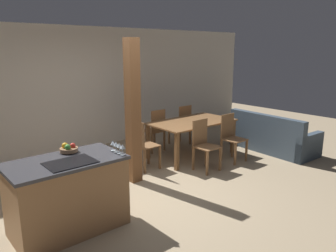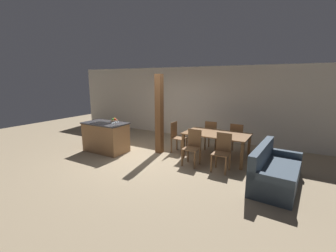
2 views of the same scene
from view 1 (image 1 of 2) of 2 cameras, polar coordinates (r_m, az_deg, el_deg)
ground_plane at (r=5.33m, az=-3.57°, el=-11.35°), size 16.00×16.00×0.00m
wall_back at (r=7.39m, az=-17.28°, el=5.96°), size 11.20×0.08×2.70m
kitchen_island at (r=4.31m, az=-17.07°, el=-11.41°), size 1.38×0.78×0.93m
fruit_bowl at (r=4.41m, az=-16.93°, el=-3.77°), size 0.23×0.23×0.12m
wine_glass_near at (r=4.11m, az=-7.91°, el=-3.65°), size 0.06×0.06×0.14m
wine_glass_middle at (r=4.17m, az=-8.49°, el=-3.40°), size 0.06×0.06×0.14m
wine_glass_far at (r=4.24m, az=-9.04°, el=-3.17°), size 0.06×0.06×0.14m
wine_glass_end at (r=4.30m, az=-9.58°, el=-2.94°), size 0.06×0.06×0.14m
dining_table at (r=6.85m, az=4.16°, el=0.11°), size 1.77×1.02×0.75m
dining_chair_near_left at (r=6.12m, az=6.31°, el=-3.13°), size 0.40×0.40×0.94m
dining_chair_near_right at (r=6.71m, az=10.98°, el=-1.83°), size 0.40×0.40×0.94m
dining_chair_far_left at (r=7.17m, az=-2.26°, el=-0.61°), size 0.40×0.40×0.94m
dining_chair_far_right at (r=7.67m, az=2.41°, el=0.33°), size 0.40×0.40×0.94m
dining_chair_head_end at (r=6.10m, az=-4.34°, el=-3.15°), size 0.40×0.40×0.94m
couch at (r=7.63m, az=17.68°, el=-2.07°), size 0.92×1.89×0.85m
timber_post at (r=5.42m, az=-6.13°, el=2.35°), size 0.20×0.20×2.40m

